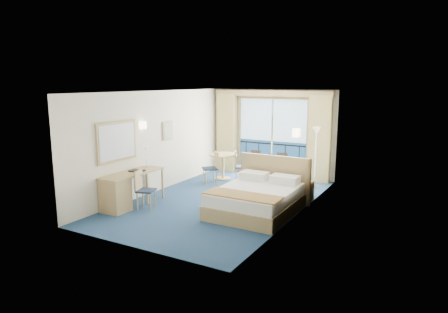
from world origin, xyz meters
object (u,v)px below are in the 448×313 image
Objects in this scene: armchair at (294,183)px; table_chair_a at (239,164)px; table_chair_b at (213,166)px; floor_lamp at (316,142)px; desk at (119,191)px; round_table at (223,160)px; bed at (257,198)px; nightstand at (305,190)px; desk_chair at (143,187)px.

armchair is 0.85× the size of table_chair_a.
table_chair_a reaches higher than armchair.
floor_lamp is at bearing 64.27° from table_chair_b.
desk is 2.00× the size of round_table.
table_chair_b reaches higher than armchair.
armchair is (0.29, 1.64, 0.03)m from bed.
nightstand is 0.55× the size of desk_chair.
desk is 3.24m from table_chair_b.
floor_lamp is at bearing -110.40° from table_chair_a.
floor_lamp is 2.00× the size of round_table.
desk_chair is (-2.96, -3.78, -0.79)m from floor_lamp.
table_chair_b is (0.00, -0.61, -0.06)m from round_table.
table_chair_b is at bearing 173.97° from nightstand.
round_table is at bearing -42.90° from armchair.
round_table is (0.21, 3.43, 0.07)m from desk_chair.
bed is 2.94m from floor_lamp.
round_table is at bearing -172.67° from floor_lamp.
desk_chair is 0.98× the size of table_chair_b.
desk is 0.54m from desk_chair.
desk_chair is 3.44m from round_table.
round_table is at bearing 59.74° from table_chair_a.
desk_chair is at bearing 17.76° from armchair.
table_chair_a reaches higher than desk_chair.
floor_lamp reaches higher than desk_chair.
desk is 1.85× the size of table_chair_b.
floor_lamp is 1.88× the size of table_chair_a.
armchair is at bearing 79.98° from bed.
table_chair_b is (-2.75, -0.96, -0.78)m from floor_lamp.
bed is at bearing 26.67° from desk.
bed is 2.53× the size of round_table.
nightstand is 4.00m from desk_chair.
desk is at bearing -153.33° from bed.
round_table reaches higher than nightstand.
table_chair_a reaches higher than desk.
armchair is 0.45× the size of floor_lamp.
desk is at bearing -55.72° from table_chair_b.
nightstand is 0.64× the size of armchair.
table_chair_b is at bearing 141.78° from bed.
desk_chair reaches higher than nightstand.
armchair is 0.83× the size of table_chair_b.
armchair is (-0.36, 0.18, 0.10)m from nightstand.
table_chair_b reaches higher than desk_chair.
armchair is 4.38m from desk.
bed reaches higher than round_table.
floor_lamp is 1.85× the size of table_chair_b.
desk reaches higher than armchair.
floor_lamp is 4.87m from desk_chair.
armchair is at bearing 152.69° from nightstand.
table_chair_a is at bearing 73.04° from desk.
floor_lamp is at bearing -55.18° from desk_chair.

